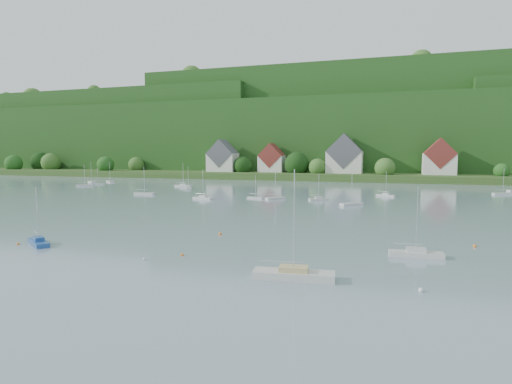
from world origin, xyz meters
TOP-DOWN VIEW (x-y plane):
  - far_shore_strip at (0.00, 200.00)m, footprint 600.00×60.00m
  - forested_ridge at (0.39, 268.57)m, footprint 620.00×181.22m
  - village_building_0 at (-55.00, 187.00)m, footprint 14.00×10.40m
  - village_building_1 at (-30.00, 189.00)m, footprint 12.00×9.36m
  - village_building_2 at (5.00, 188.00)m, footprint 16.00×11.44m
  - village_building_3 at (45.00, 186.00)m, footprint 13.00×10.40m
  - near_sailboat_1 at (-19.59, 35.06)m, footprint 5.63×4.49m
  - near_sailboat_2 at (16.06, 30.27)m, footprint 8.04×3.08m
  - near_sailboat_3 at (27.82, 43.17)m, footprint 6.23×2.12m
  - mooring_buoy_0 at (1.48, 35.32)m, footprint 0.39×0.39m
  - mooring_buoy_1 at (-1.72, 32.24)m, footprint 0.38×0.38m
  - mooring_buoy_2 at (35.41, 51.04)m, footprint 0.45×0.45m
  - mooring_buoy_3 at (0.84, 48.56)m, footprint 0.48×0.48m
  - mooring_buoy_4 at (27.50, 30.07)m, footprint 0.47×0.47m
  - mooring_buoy_5 at (-22.14, 34.20)m, footprint 0.38×0.38m
  - far_sailboat_cluster at (-1.91, 118.15)m, footprint 201.66×58.37m

SIDE VIEW (x-z plane):
  - mooring_buoy_0 at x=1.48m, z-range -0.20..0.20m
  - mooring_buoy_1 at x=-1.72m, z-range -0.19..0.19m
  - mooring_buoy_2 at x=35.41m, z-range -0.23..0.23m
  - mooring_buoy_3 at x=0.84m, z-range -0.24..0.24m
  - mooring_buoy_4 at x=27.50m, z-range -0.23..0.23m
  - mooring_buoy_5 at x=-22.14m, z-range -0.19..0.19m
  - far_sailboat_cluster at x=-1.91m, z-range -3.99..4.73m
  - near_sailboat_1 at x=-19.59m, z-range -3.42..4.27m
  - near_sailboat_3 at x=27.82m, z-range -3.70..4.58m
  - near_sailboat_2 at x=16.06m, z-range -4.78..5.81m
  - far_shore_strip at x=0.00m, z-range 0.00..3.00m
  - village_building_1 at x=-30.00m, z-range 1.75..15.75m
  - village_building_3 at x=45.00m, z-range 1.68..17.18m
  - village_building_0 at x=-55.00m, z-range 1.51..17.51m
  - village_building_2 at x=5.00m, z-range 1.27..19.27m
  - forested_ridge at x=0.39m, z-range -12.06..57.83m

